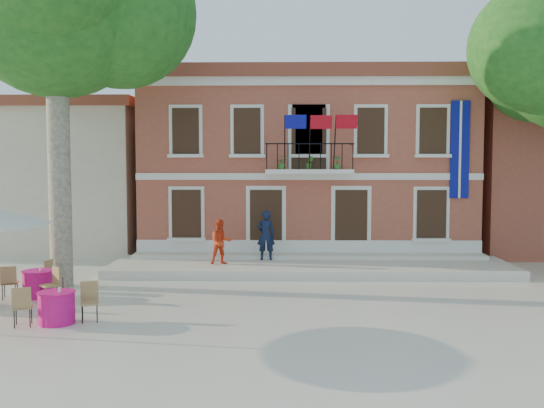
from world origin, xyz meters
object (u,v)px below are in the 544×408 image
at_px(pedestrian_orange, 221,242).
at_px(cafe_table_3, 38,282).
at_px(plane_tree_west, 55,0).
at_px(pedestrian_navy, 266,235).
at_px(cafe_table_1, 57,306).

xyz_separation_m(pedestrian_orange, cafe_table_3, (-4.81, -3.91, -0.65)).
distance_m(plane_tree_west, pedestrian_orange, 9.26).
height_order(pedestrian_navy, cafe_table_3, pedestrian_navy).
height_order(plane_tree_west, cafe_table_1, plane_tree_west).
relative_size(cafe_table_1, cafe_table_3, 1.08).
bearing_deg(pedestrian_orange, cafe_table_3, -158.61).
bearing_deg(pedestrian_orange, plane_tree_west, -170.41).
xyz_separation_m(pedestrian_navy, cafe_table_1, (-4.77, -7.63, -0.78)).
bearing_deg(pedestrian_orange, pedestrian_navy, 13.69).
bearing_deg(cafe_table_3, plane_tree_west, 84.98).
xyz_separation_m(pedestrian_orange, cafe_table_1, (-3.23, -6.70, -0.66)).
xyz_separation_m(pedestrian_navy, pedestrian_orange, (-1.54, -0.94, -0.12)).
xyz_separation_m(pedestrian_navy, cafe_table_3, (-6.34, -4.85, -0.77)).
height_order(plane_tree_west, pedestrian_navy, plane_tree_west).
bearing_deg(pedestrian_navy, plane_tree_west, 26.73).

